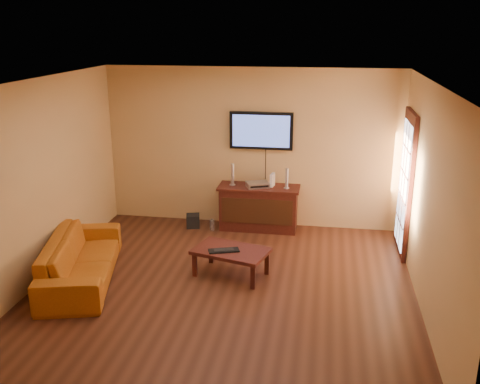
% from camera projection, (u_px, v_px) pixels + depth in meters
% --- Properties ---
extents(ground_plane, '(5.00, 5.00, 0.00)m').
position_uv_depth(ground_plane, '(224.00, 288.00, 7.12)').
color(ground_plane, '#391B0F').
rests_on(ground_plane, ground).
extents(room_walls, '(5.00, 5.00, 5.00)m').
position_uv_depth(room_walls, '(232.00, 154.00, 7.20)').
color(room_walls, tan).
rests_on(room_walls, ground).
extents(french_door, '(0.07, 1.02, 2.22)m').
position_uv_depth(french_door, '(405.00, 185.00, 8.02)').
color(french_door, '#33100B').
rests_on(french_door, ground).
extents(media_console, '(1.36, 0.52, 0.76)m').
position_uv_depth(media_console, '(259.00, 208.00, 9.08)').
color(media_console, '#33100B').
rests_on(media_console, ground).
extents(television, '(1.06, 0.08, 0.63)m').
position_uv_depth(television, '(261.00, 131.00, 8.90)').
color(television, black).
rests_on(television, ground).
extents(coffee_table, '(1.13, 0.85, 0.39)m').
position_uv_depth(coffee_table, '(231.00, 253.00, 7.40)').
color(coffee_table, '#33100B').
rests_on(coffee_table, ground).
extents(sofa, '(1.12, 2.18, 0.82)m').
position_uv_depth(sofa, '(80.00, 252.00, 7.25)').
color(sofa, '#A75412').
rests_on(sofa, ground).
extents(speaker_left, '(0.10, 0.10, 0.37)m').
position_uv_depth(speaker_left, '(232.00, 175.00, 8.99)').
color(speaker_left, silver).
rests_on(speaker_left, media_console).
extents(speaker_right, '(0.09, 0.09, 0.34)m').
position_uv_depth(speaker_right, '(287.00, 179.00, 8.82)').
color(speaker_right, silver).
rests_on(speaker_right, media_console).
extents(av_receiver, '(0.43, 0.38, 0.08)m').
position_uv_depth(av_receiver, '(257.00, 185.00, 8.93)').
color(av_receiver, silver).
rests_on(av_receiver, media_console).
extents(game_console, '(0.08, 0.17, 0.22)m').
position_uv_depth(game_console, '(272.00, 180.00, 8.94)').
color(game_console, white).
rests_on(game_console, media_console).
extents(subwoofer, '(0.27, 0.27, 0.22)m').
position_uv_depth(subwoofer, '(193.00, 221.00, 9.23)').
color(subwoofer, black).
rests_on(subwoofer, ground).
extents(bottle, '(0.08, 0.08, 0.22)m').
position_uv_depth(bottle, '(212.00, 225.00, 9.06)').
color(bottle, white).
rests_on(bottle, ground).
extents(keyboard, '(0.45, 0.29, 0.03)m').
position_uv_depth(keyboard, '(224.00, 250.00, 7.32)').
color(keyboard, black).
rests_on(keyboard, coffee_table).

